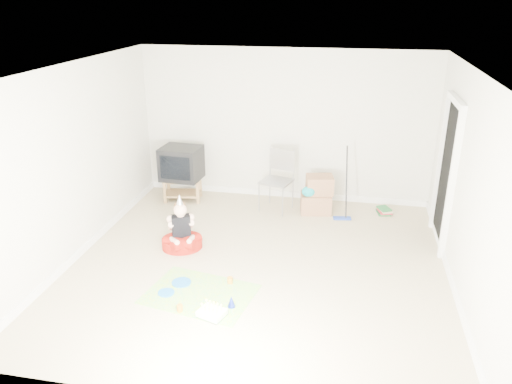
% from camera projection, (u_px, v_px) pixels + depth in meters
% --- Properties ---
extents(ground, '(5.00, 5.00, 0.00)m').
position_uv_depth(ground, '(258.00, 265.00, 6.74)').
color(ground, '#C5B48E').
rests_on(ground, ground).
extents(doorway_recess, '(0.02, 0.90, 2.05)m').
position_uv_depth(doorway_recess, '(447.00, 176.00, 7.01)').
color(doorway_recess, black).
rests_on(doorway_recess, ground).
extents(tv_stand, '(0.69, 0.49, 0.39)m').
position_uv_depth(tv_stand, '(183.00, 187.00, 8.78)').
color(tv_stand, '#9A7345').
rests_on(tv_stand, ground).
extents(crt_tv, '(0.70, 0.60, 0.57)m').
position_uv_depth(crt_tv, '(181.00, 163.00, 8.61)').
color(crt_tv, black).
rests_on(crt_tv, tv_stand).
extents(folding_chair, '(0.58, 0.57, 1.05)m').
position_uv_depth(folding_chair, '(276.00, 181.00, 8.27)').
color(folding_chair, '#9B9BA1').
rests_on(folding_chair, ground).
extents(cardboard_boxes, '(0.56, 0.47, 0.63)m').
position_uv_depth(cardboard_boxes, '(317.00, 195.00, 8.26)').
color(cardboard_boxes, '#9C6C4B').
rests_on(cardboard_boxes, ground).
extents(floor_mop, '(0.30, 0.38, 1.14)m').
position_uv_depth(floor_mop, '(343.00, 204.00, 8.00)').
color(floor_mop, '#223FAD').
rests_on(floor_mop, ground).
extents(book_pile, '(0.26, 0.29, 0.11)m').
position_uv_depth(book_pile, '(384.00, 210.00, 8.29)').
color(book_pile, '#226831').
rests_on(book_pile, ground).
extents(seated_woman, '(0.76, 0.76, 0.83)m').
position_uv_depth(seated_woman, '(182.00, 236.00, 7.13)').
color(seated_woman, '#A2190F').
rests_on(seated_woman, ground).
extents(party_mat, '(1.42, 1.14, 0.01)m').
position_uv_depth(party_mat, '(200.00, 294.00, 6.09)').
color(party_mat, '#E12F92').
rests_on(party_mat, ground).
extents(birthday_cake, '(0.35, 0.31, 0.14)m').
position_uv_depth(birthday_cake, '(212.00, 313.00, 5.66)').
color(birthday_cake, white).
rests_on(birthday_cake, party_mat).
extents(blue_plate_near, '(0.34, 0.34, 0.01)m').
position_uv_depth(blue_plate_near, '(181.00, 282.00, 6.31)').
color(blue_plate_near, blue).
rests_on(blue_plate_near, party_mat).
extents(blue_plate_far, '(0.22, 0.22, 0.01)m').
position_uv_depth(blue_plate_far, '(166.00, 293.00, 6.10)').
color(blue_plate_far, blue).
rests_on(blue_plate_far, party_mat).
extents(orange_cup_near, '(0.08, 0.08, 0.08)m').
position_uv_depth(orange_cup_near, '(230.00, 280.00, 6.30)').
color(orange_cup_near, orange).
rests_on(orange_cup_near, party_mat).
extents(orange_cup_far, '(0.08, 0.08, 0.08)m').
position_uv_depth(orange_cup_far, '(180.00, 308.00, 5.74)').
color(orange_cup_far, orange).
rests_on(orange_cup_far, party_mat).
extents(blue_party_hat, '(0.10, 0.10, 0.14)m').
position_uv_depth(blue_party_hat, '(231.00, 301.00, 5.81)').
color(blue_party_hat, '#192BB4').
rests_on(blue_party_hat, party_mat).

